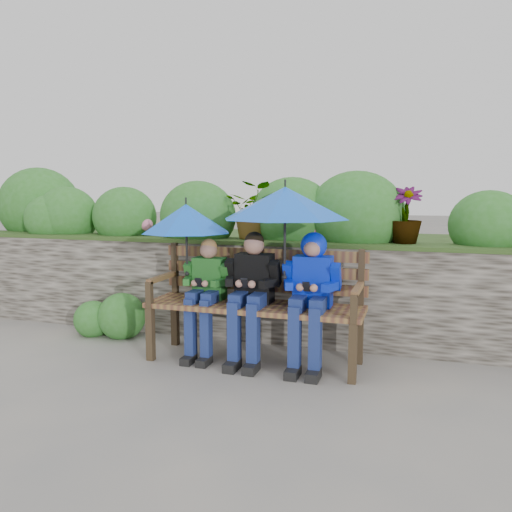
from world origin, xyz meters
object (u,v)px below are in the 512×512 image
(umbrella_left, at_px, (186,219))
(boy_middle, at_px, (251,289))
(boy_left, at_px, (206,289))
(boy_right, at_px, (311,287))
(umbrella_right, at_px, (285,203))
(park_bench, at_px, (257,296))

(umbrella_left, bearing_deg, boy_middle, -1.65)
(boy_left, height_order, boy_middle, boy_middle)
(boy_right, height_order, umbrella_left, umbrella_left)
(umbrella_left, distance_m, umbrella_right, 0.95)
(boy_left, distance_m, umbrella_left, 0.67)
(boy_right, bearing_deg, umbrella_left, 179.71)
(boy_middle, relative_size, umbrella_left, 1.40)
(boy_right, xyz_separation_m, umbrella_right, (-0.23, -0.01, 0.71))
(boy_middle, bearing_deg, boy_right, 1.31)
(boy_left, xyz_separation_m, umbrella_left, (-0.19, 0.01, 0.64))
(boy_middle, relative_size, boy_right, 0.99)
(boy_right, relative_size, umbrella_right, 1.08)
(park_bench, height_order, boy_middle, boy_middle)
(park_bench, relative_size, umbrella_left, 2.33)
(umbrella_left, xyz_separation_m, umbrella_right, (0.93, -0.02, 0.15))
(park_bench, relative_size, boy_middle, 1.66)
(boy_left, xyz_separation_m, umbrella_right, (0.74, -0.01, 0.79))
(boy_left, relative_size, umbrella_left, 1.31)
(park_bench, height_order, boy_left, boy_left)
(boy_right, bearing_deg, boy_middle, -178.69)
(park_bench, relative_size, umbrella_right, 1.78)
(boy_left, xyz_separation_m, boy_middle, (0.44, -0.01, 0.03))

